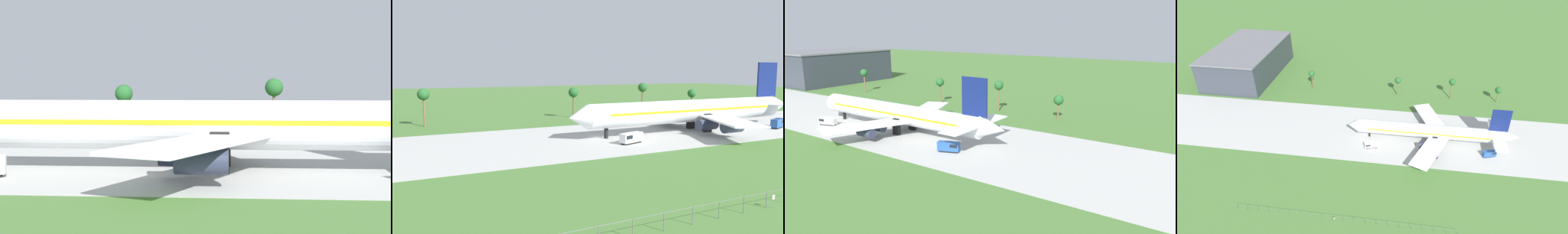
% 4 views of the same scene
% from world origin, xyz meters
% --- Properties ---
extents(jet_airliner, '(78.10, 53.42, 19.73)m').
position_xyz_m(jet_airliner, '(30.36, -2.74, 5.76)').
color(jet_airliner, white).
rests_on(jet_airliner, ground_plane).
extents(palm_tree_row, '(109.09, 3.60, 12.26)m').
position_xyz_m(palm_tree_row, '(19.44, 39.86, 9.00)').
color(palm_tree_row, brown).
rests_on(palm_tree_row, ground_plane).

